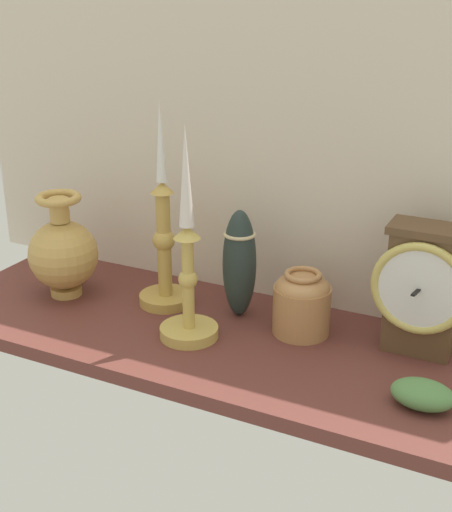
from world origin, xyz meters
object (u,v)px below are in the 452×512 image
Objects in this scene: mantel_clock at (422,289)px; candlestick_tall_left at (188,276)px; brass_vase_jar at (302,302)px; brass_vase_bulbous at (63,252)px; tall_ceramic_vase at (239,263)px; candlestick_tall_center at (164,250)px.

candlestick_tall_left reaches higher than mantel_clock.
brass_vase_bulbous is at bearing -173.02° from brass_vase_jar.
brass_vase_bulbous reaches higher than tall_ceramic_vase.
tall_ceramic_vase is at bearing -178.43° from mantel_clock.
candlestick_tall_left is at bearing -148.53° from brass_vase_jar.
candlestick_tall_center is 26.33cm from brass_vase_jar.
mantel_clock is 44.60cm from candlestick_tall_center.
mantel_clock is 0.59× the size of candlestick_tall_left.
candlestick_tall_center is at bearing 15.14° from brass_vase_bulbous.
brass_vase_bulbous is (-28.54, 4.27, -2.47)cm from candlestick_tall_left.
mantel_clock is at bearing 6.44° from brass_vase_jar.
candlestick_tall_left is (-34.50, -11.81, 0.10)cm from mantel_clock.
candlestick_tall_center is at bearing 137.23° from candlestick_tall_left.
candlestick_tall_left is 3.24× the size of brass_vase_jar.
mantel_clock reaches higher than brass_vase_jar.
candlestick_tall_center is 3.39× the size of brass_vase_jar.
candlestick_tall_center is (-10.03, 9.28, -0.55)cm from candlestick_tall_left.
brass_vase_bulbous is 33.10cm from tall_ceramic_vase.
candlestick_tall_center is at bearing -173.05° from tall_ceramic_vase.
candlestick_tall_left is 1.82× the size of brass_vase_bulbous.
candlestick_tall_center reaches higher than mantel_clock.
mantel_clock reaches higher than brass_vase_bulbous.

